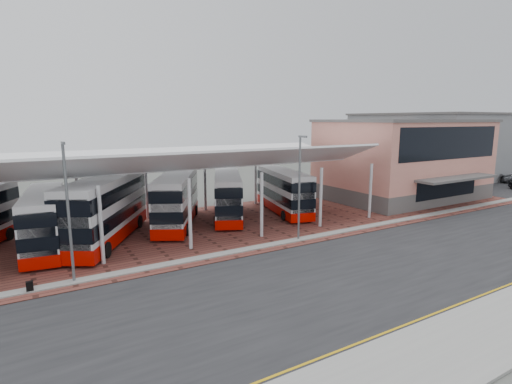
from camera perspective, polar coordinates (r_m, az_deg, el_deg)
ground at (r=25.59m, az=11.02°, el=-11.03°), size 140.00×140.00×0.00m
road at (r=24.91m, az=12.59°, el=-11.67°), size 120.00×14.00×0.02m
forecourt at (r=36.74m, az=-0.23°, el=-4.20°), size 72.00×16.00×0.06m
sidewalk at (r=20.44m, az=28.93°, el=-17.69°), size 120.00×4.00×0.14m
north_kerb at (r=30.17m, az=3.11°, el=-7.38°), size 120.00×0.80×0.14m
yellow_line_near at (r=21.38m, az=24.13°, el=-16.15°), size 120.00×0.12×0.01m
yellow_line_far at (r=21.53m, az=23.45°, el=-15.91°), size 120.00×0.12×0.01m
canopy at (r=33.31m, az=-13.04°, el=4.12°), size 37.00×11.63×7.07m
terminal at (r=50.45m, az=20.25°, el=4.47°), size 18.40×14.40×9.25m
warehouse at (r=76.54m, az=26.29°, el=6.19°), size 30.50×20.50×10.25m
lamp_west at (r=24.47m, az=-25.26°, el=-2.17°), size 0.16×0.90×8.07m
lamp_east at (r=30.37m, az=6.25°, el=1.02°), size 0.16×0.90×8.07m
bus_1 at (r=32.23m, az=-27.98°, el=-3.69°), size 3.59×10.22×4.12m
bus_2 at (r=32.28m, az=-20.69°, el=-2.40°), size 8.47×11.64×4.91m
bus_3 at (r=35.61m, az=-11.23°, el=-1.13°), size 7.37×10.80×4.49m
bus_4 at (r=37.59m, az=-4.09°, el=-0.61°), size 6.46×10.12×4.17m
bus_5 at (r=39.93m, az=3.95°, el=0.06°), size 4.78×10.48×4.21m
suitcase at (r=25.22m, az=-29.60°, el=-11.68°), size 0.35×0.25×0.60m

